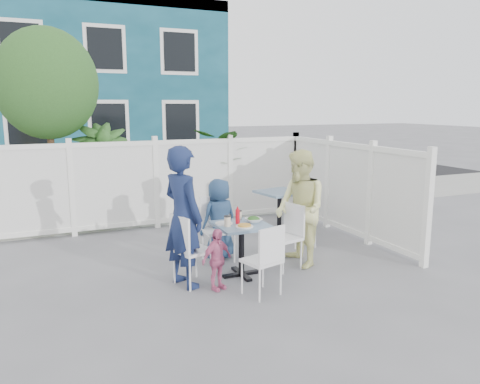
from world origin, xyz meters
name	(u,v)px	position (x,y,z in m)	size (l,w,h in m)	color
ground	(192,269)	(0.00, 0.00, 0.00)	(80.00, 80.00, 0.00)	slate
near_sidewalk	(137,212)	(0.00, 3.80, 0.01)	(24.00, 2.60, 0.01)	gray
street	(111,185)	(0.00, 7.50, 0.00)	(24.00, 5.00, 0.01)	black
far_sidewalk	(98,171)	(0.00, 10.60, 0.01)	(24.00, 1.60, 0.01)	gray
building	(70,85)	(-0.50, 14.00, 3.00)	(11.00, 6.00, 6.00)	#114354
fence_back	(156,186)	(0.10, 2.40, 0.78)	(5.86, 0.08, 1.60)	white
fence_right	(348,191)	(3.00, 0.60, 0.78)	(0.08, 3.66, 1.60)	white
tree	(47,84)	(-1.60, 3.30, 2.59)	(1.80, 1.62, 3.59)	#382316
utility_cabinet	(24,187)	(-2.13, 4.00, 0.65)	(0.70, 0.50, 1.29)	gold
potted_shrub_a	(101,174)	(-0.78, 3.10, 0.95)	(1.06, 1.06, 1.90)	#264A1C
potted_shrub_b	(211,172)	(1.38, 3.00, 0.88)	(1.59, 1.38, 1.77)	#264A1C
main_table	(241,236)	(0.54, -0.48, 0.54)	(0.67, 0.67, 0.70)	slate
spare_table	(280,200)	(2.02, 1.23, 0.57)	(0.80, 0.80, 0.74)	slate
chair_left	(187,245)	(-0.22, -0.55, 0.53)	(0.50, 0.51, 0.91)	white
chair_right	(288,231)	(1.26, -0.45, 0.52)	(0.47, 0.48, 0.89)	white
chair_back	(216,223)	(0.47, 0.27, 0.54)	(0.42, 0.41, 0.92)	white
chair_near	(266,256)	(0.52, -1.23, 0.50)	(0.48, 0.47, 0.86)	white
chair_spare	(304,216)	(1.95, 0.29, 0.50)	(0.44, 0.43, 0.86)	white
man	(183,217)	(-0.25, -0.50, 0.88)	(0.64, 0.42, 1.75)	#162248
woman	(300,209)	(1.45, -0.43, 0.82)	(0.79, 0.62, 1.63)	#E3E351
boy	(219,219)	(0.53, 0.32, 0.59)	(0.58, 0.38, 1.18)	navy
toddler	(217,260)	(0.07, -0.81, 0.38)	(0.45, 0.19, 0.76)	#D76495
plate_main	(244,226)	(0.51, -0.64, 0.71)	(0.23, 0.23, 0.01)	white
plate_side	(224,223)	(0.33, -0.39, 0.71)	(0.23, 0.23, 0.02)	white
salad_bowl	(254,220)	(0.72, -0.46, 0.73)	(0.22, 0.22, 0.05)	white
coffee_cup_a	(227,221)	(0.33, -0.52, 0.77)	(0.08, 0.08, 0.13)	beige
coffee_cup_b	(239,215)	(0.61, -0.24, 0.76)	(0.08, 0.08, 0.11)	beige
ketchup_bottle	(238,217)	(0.50, -0.45, 0.79)	(0.06, 0.06, 0.18)	red
salt_shaker	(229,218)	(0.46, -0.24, 0.74)	(0.03, 0.03, 0.07)	white
pepper_shaker	(230,217)	(0.49, -0.21, 0.74)	(0.03, 0.03, 0.08)	black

